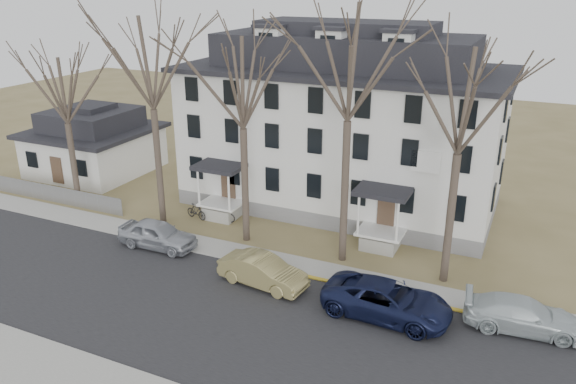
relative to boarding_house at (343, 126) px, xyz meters
The scene contains 18 objects.
ground 18.85m from the boarding_house, 83.64° to the right, with size 120.00×120.00×0.00m, color olive.
main_road 16.96m from the boarding_house, 82.85° to the right, with size 120.00×10.00×0.04m, color #27272A.
far_sidewalk 11.49m from the boarding_house, 78.64° to the right, with size 120.00×2.00×0.08m, color #A09F97.
yellow_curb 13.99m from the boarding_house, 57.18° to the right, with size 14.00×0.25×0.06m, color gold.
boarding_house is the anchor object (origin of this frame).
small_house 20.34m from the boarding_house, behind, with size 8.70×8.70×5.00m.
fence 21.48m from the boarding_house, 156.01° to the right, with size 14.00×0.06×1.20m, color gray.
tree_far_left 13.12m from the boarding_house, 137.82° to the right, with size 8.40×8.40×13.72m.
tree_mid_left 9.66m from the boarding_house, 110.20° to the right, with size 7.80×7.80×12.74m.
tree_center 10.39m from the boarding_house, 69.80° to the right, with size 9.00×9.00×14.70m.
tree_mid_right 12.51m from the boarding_house, 43.81° to the right, with size 7.80×7.80×12.74m.
tree_bungalow 18.17m from the boarding_house, 152.99° to the right, with size 6.60×6.60×10.78m.
car_silver 14.03m from the boarding_house, 122.44° to the right, with size 1.87×4.66×1.59m, color #AAAFB8.
car_tan 13.30m from the boarding_house, 88.66° to the right, with size 1.61×4.63×1.52m, color #91864F.
car_navy 14.99m from the boarding_house, 62.04° to the right, with size 2.70×5.86×1.63m, color #131939.
car_white 17.31m from the boarding_house, 42.03° to the right, with size 2.02×4.97×1.44m, color #B5C1C3.
bicycle_left 9.96m from the boarding_house, 130.64° to the right, with size 0.63×1.81×0.95m, color black.
bicycle_right 11.18m from the boarding_house, 137.11° to the right, with size 0.46×1.63×0.98m, color black.
Camera 1 is at (9.77, -16.55, 14.52)m, focal length 35.00 mm.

